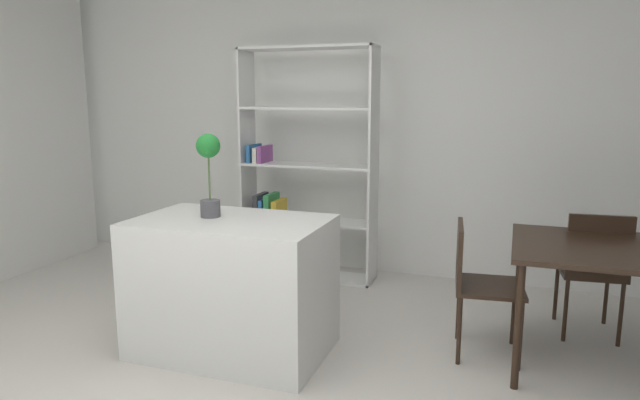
{
  "coord_description": "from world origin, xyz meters",
  "views": [
    {
      "loc": [
        1.39,
        -2.45,
        1.66
      ],
      "look_at": [
        0.33,
        0.55,
        1.07
      ],
      "focal_mm": 31.38,
      "sensor_mm": 36.0,
      "label": 1
    }
  ],
  "objects_px": {
    "open_bookshelf": "(301,169)",
    "kitchen_island": "(232,286)",
    "dining_table": "(604,260)",
    "dining_chair_island_side": "(475,276)",
    "dining_chair_far": "(594,264)",
    "potted_plant_on_island": "(209,167)"
  },
  "relations": [
    {
      "from": "dining_chair_island_side",
      "to": "dining_table",
      "type": "bearing_deg",
      "value": -95.59
    },
    {
      "from": "open_bookshelf",
      "to": "kitchen_island",
      "type": "bearing_deg",
      "value": -84.58
    },
    {
      "from": "kitchen_island",
      "to": "dining_chair_island_side",
      "type": "distance_m",
      "value": 1.58
    },
    {
      "from": "potted_plant_on_island",
      "to": "dining_chair_far",
      "type": "bearing_deg",
      "value": 21.83
    },
    {
      "from": "potted_plant_on_island",
      "to": "dining_table",
      "type": "distance_m",
      "value": 2.49
    },
    {
      "from": "kitchen_island",
      "to": "dining_chair_far",
      "type": "height_order",
      "value": "dining_chair_far"
    },
    {
      "from": "open_bookshelf",
      "to": "dining_table",
      "type": "distance_m",
      "value": 2.66
    },
    {
      "from": "dining_chair_island_side",
      "to": "dining_chair_far",
      "type": "distance_m",
      "value": 0.9
    },
    {
      "from": "dining_table",
      "to": "dining_chair_island_side",
      "type": "relative_size",
      "value": 1.22
    },
    {
      "from": "potted_plant_on_island",
      "to": "dining_chair_island_side",
      "type": "relative_size",
      "value": 0.63
    },
    {
      "from": "open_bookshelf",
      "to": "dining_chair_far",
      "type": "height_order",
      "value": "open_bookshelf"
    },
    {
      "from": "dining_chair_island_side",
      "to": "open_bookshelf",
      "type": "bearing_deg",
      "value": 48.94
    },
    {
      "from": "dining_table",
      "to": "kitchen_island",
      "type": "bearing_deg",
      "value": -167.34
    },
    {
      "from": "potted_plant_on_island",
      "to": "dining_table",
      "type": "xyz_separation_m",
      "value": [
        2.39,
        0.47,
        -0.51
      ]
    },
    {
      "from": "potted_plant_on_island",
      "to": "open_bookshelf",
      "type": "distance_m",
      "value": 1.62
    },
    {
      "from": "open_bookshelf",
      "to": "dining_chair_island_side",
      "type": "distance_m",
      "value": 2.06
    },
    {
      "from": "potted_plant_on_island",
      "to": "dining_table",
      "type": "bearing_deg",
      "value": 11.14
    },
    {
      "from": "dining_chair_island_side",
      "to": "dining_chair_far",
      "type": "bearing_deg",
      "value": -62.44
    },
    {
      "from": "dining_chair_island_side",
      "to": "dining_chair_far",
      "type": "height_order",
      "value": "dining_chair_far"
    },
    {
      "from": "kitchen_island",
      "to": "dining_chair_island_side",
      "type": "bearing_deg",
      "value": 18.18
    },
    {
      "from": "open_bookshelf",
      "to": "dining_chair_island_side",
      "type": "xyz_separation_m",
      "value": [
        1.65,
        -1.14,
        -0.48
      ]
    },
    {
      "from": "open_bookshelf",
      "to": "dining_chair_island_side",
      "type": "height_order",
      "value": "open_bookshelf"
    }
  ]
}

